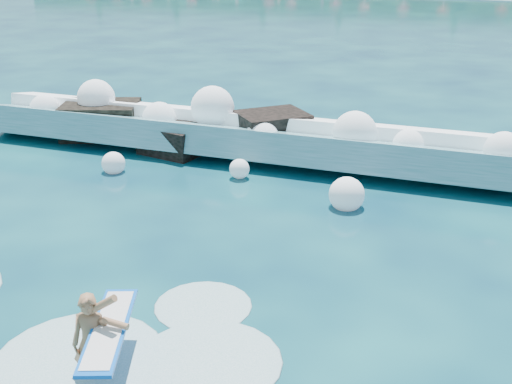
% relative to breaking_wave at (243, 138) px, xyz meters
% --- Properties ---
extents(ground, '(200.00, 200.00, 0.00)m').
position_rel_breaking_wave_xyz_m(ground, '(0.96, -7.67, -0.51)').
color(ground, '#082541').
rests_on(ground, ground).
extents(breaking_wave, '(16.83, 2.67, 1.45)m').
position_rel_breaking_wave_xyz_m(breaking_wave, '(0.00, 0.00, 0.00)').
color(breaking_wave, teal).
rests_on(breaking_wave, ground).
extents(rock_cluster, '(8.38, 3.31, 1.38)m').
position_rel_breaking_wave_xyz_m(rock_cluster, '(-2.38, 0.17, -0.07)').
color(rock_cluster, black).
rests_on(rock_cluster, ground).
extents(surfer_with_board, '(1.24, 2.80, 1.58)m').
position_rel_breaking_wave_xyz_m(surfer_with_board, '(1.74, -10.48, 0.08)').
color(surfer_with_board, '#9E6C49').
rests_on(surfer_with_board, ground).
extents(wave_spray, '(14.86, 4.44, 2.00)m').
position_rel_breaking_wave_xyz_m(wave_spray, '(-0.19, -0.26, 0.44)').
color(wave_spray, white).
rests_on(wave_spray, ground).
extents(surf_foam, '(9.43, 5.37, 0.13)m').
position_rel_breaking_wave_xyz_m(surf_foam, '(0.67, -10.00, -0.51)').
color(surf_foam, silver).
rests_on(surf_foam, ground).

